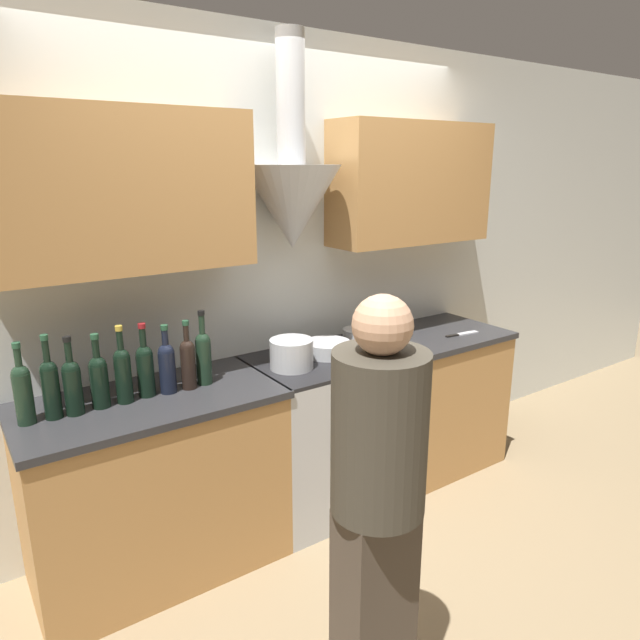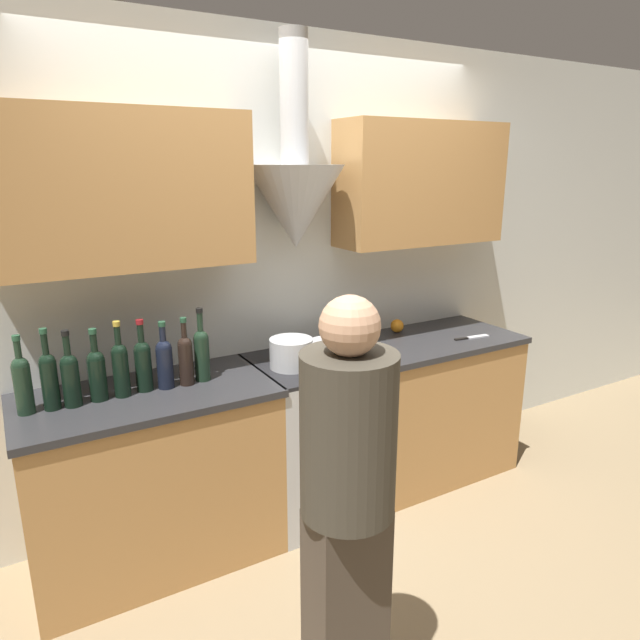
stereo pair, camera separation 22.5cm
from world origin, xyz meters
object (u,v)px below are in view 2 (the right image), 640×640
Objects in this scene: wine_bottle_4 at (120,367)px; wine_bottle_7 at (186,358)px; saucepan at (363,336)px; wine_bottle_2 at (70,377)px; mixing_bowl at (330,349)px; person_foreground_left at (347,506)px; wine_bottle_5 at (143,363)px; wine_bottle_8 at (202,352)px; wine_bottle_6 at (165,361)px; stove_range at (311,435)px; wine_bottle_1 at (49,378)px; wine_bottle_0 at (22,382)px; orange_fruit at (397,326)px; stock_pot at (291,353)px; wine_bottle_3 at (97,372)px.

wine_bottle_4 is 0.30m from wine_bottle_7.
wine_bottle_2 is at bearing -175.56° from saucepan.
person_foreground_left is (-0.67, -1.22, -0.07)m from mixing_bowl.
wine_bottle_2 is at bearing -179.24° from mixing_bowl.
wine_bottle_8 is (0.28, -0.01, 0.01)m from wine_bottle_5.
wine_bottle_6 is (0.20, 0.00, -0.01)m from wine_bottle_4.
wine_bottle_1 is at bearing 179.53° from stove_range.
wine_bottle_0 reaches higher than stove_range.
wine_bottle_2 is 0.21m from wine_bottle_4.
wine_bottle_6 reaches higher than stove_range.
wine_bottle_7 is at bearing -4.68° from wine_bottle_6.
orange_fruit is (2.00, 0.18, -0.10)m from wine_bottle_1.
wine_bottle_0 is 0.59m from wine_bottle_6.
mixing_bowl is at bearing -159.64° from saucepan.
wine_bottle_6 is at bearing -10.17° from wine_bottle_5.
stove_range is 1.05m from wine_bottle_5.
wine_bottle_2 is at bearing -178.79° from wine_bottle_8.
wine_bottle_2 is 0.59m from wine_bottle_8.
person_foreground_left is at bearing -83.04° from wine_bottle_7.
wine_bottle_1 reaches higher than stock_pot.
orange_fruit is (0.73, 0.19, 0.48)m from stove_range.
wine_bottle_4 is at bearing -179.81° from wine_bottle_6.
wine_bottle_4 is 4.28× the size of orange_fruit.
mixing_bowl is (1.01, -0.00, -0.10)m from wine_bottle_5.
wine_bottle_2 is 1.00× the size of wine_bottle_5.
wine_bottle_3 reaches higher than stove_range.
wine_bottle_2 is at bearing -174.33° from orange_fruit.
wine_bottle_0 reaches higher than mixing_bowl.
wine_bottle_4 is 0.11m from wine_bottle_5.
wine_bottle_3 is at bearing 177.87° from wine_bottle_7.
wine_bottle_2 is 0.32m from wine_bottle_5.
stock_pot is at bearing -2.60° from wine_bottle_1.
wine_bottle_5 is (0.40, 0.01, -0.01)m from wine_bottle_1.
stove_range is 1.49m from wine_bottle_0.
wine_bottle_4 is (0.10, -0.01, 0.01)m from wine_bottle_3.
wine_bottle_1 is at bearing -176.07° from saucepan.
saucepan is at bearing 16.55° from stove_range.
stove_range is 0.57× the size of person_foreground_left.
wine_bottle_8 reaches higher than wine_bottle_6.
wine_bottle_0 is 0.18m from wine_bottle_2.
stove_range is at bearing -0.47° from wine_bottle_1.
stock_pot is (0.46, -0.06, -0.07)m from wine_bottle_8.
wine_bottle_7 is 1.90× the size of saucepan.
orange_fruit is at bearing 4.75° from wine_bottle_0.
wine_bottle_8 is (0.08, 0.02, 0.01)m from wine_bottle_7.
wine_bottle_8 is 0.74m from mixing_bowl.
wine_bottle_7 is at bearing -178.58° from mixing_bowl.
wine_bottle_6 is at bearing 0.19° from wine_bottle_4.
wine_bottle_8 is (0.18, 0.01, 0.01)m from wine_bottle_6.
wine_bottle_7 is 1.47× the size of stock_pot.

